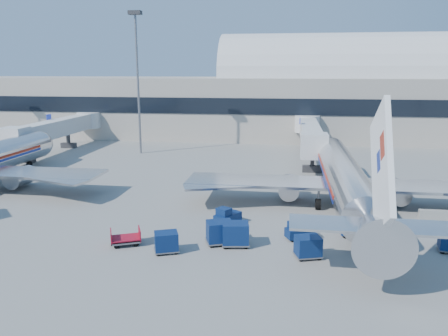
% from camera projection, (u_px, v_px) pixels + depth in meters
% --- Properties ---
extents(ground, '(260.00, 260.00, 0.00)m').
position_uv_depth(ground, '(240.00, 217.00, 41.03)').
color(ground, gray).
rests_on(ground, ground).
extents(terminal, '(170.00, 28.15, 21.00)m').
position_uv_depth(terminal, '(207.00, 98.00, 95.35)').
color(terminal, '#B2AA9E').
rests_on(terminal, ground).
extents(airliner_main, '(32.00, 37.26, 12.07)m').
position_uv_depth(airliner_main, '(345.00, 179.00, 43.31)').
color(airliner_main, silver).
rests_on(airliner_main, ground).
extents(jetbridge_near, '(4.40, 27.50, 6.25)m').
position_uv_depth(jetbridge_near, '(310.00, 132.00, 68.82)').
color(jetbridge_near, silver).
rests_on(jetbridge_near, ground).
extents(jetbridge_mid, '(4.40, 27.50, 6.25)m').
position_uv_depth(jetbridge_mid, '(61.00, 127.00, 74.82)').
color(jetbridge_mid, silver).
rests_on(jetbridge_mid, ground).
extents(mast_west, '(2.00, 1.20, 22.60)m').
position_uv_depth(mast_west, '(137.00, 62.00, 69.61)').
color(mast_west, slate).
rests_on(mast_west, ground).
extents(barrier_near, '(3.00, 0.55, 0.90)m').
position_uv_depth(barrier_near, '(436.00, 215.00, 40.29)').
color(barrier_near, '#9E9E96').
rests_on(barrier_near, ground).
extents(tug_lead, '(2.56, 2.00, 1.50)m').
position_uv_depth(tug_lead, '(299.00, 231.00, 35.61)').
color(tug_lead, '#0A204E').
rests_on(tug_lead, ground).
extents(tug_right, '(2.83, 2.16, 1.65)m').
position_uv_depth(tug_right, '(357.00, 229.00, 35.76)').
color(tug_right, '#0A204E').
rests_on(tug_right, ground).
extents(tug_left, '(2.41, 2.83, 1.66)m').
position_uv_depth(tug_left, '(227.00, 217.00, 38.91)').
color(tug_left, '#0A204E').
rests_on(tug_left, ground).
extents(cart_train_a, '(2.37, 1.95, 1.88)m').
position_uv_depth(cart_train_a, '(236.00, 234.00, 34.14)').
color(cart_train_a, '#0A204E').
rests_on(cart_train_a, ground).
extents(cart_train_b, '(2.53, 2.24, 1.85)m').
position_uv_depth(cart_train_b, '(220.00, 232.00, 34.54)').
color(cart_train_b, '#0A204E').
rests_on(cart_train_b, ground).
extents(cart_train_c, '(2.19, 1.94, 1.60)m').
position_uv_depth(cart_train_c, '(166.00, 242.00, 32.94)').
color(cart_train_c, '#0A204E').
rests_on(cart_train_c, ground).
extents(cart_solo_near, '(2.21, 1.92, 1.64)m').
position_uv_depth(cart_solo_near, '(308.00, 246.00, 32.00)').
color(cart_solo_near, '#0A204E').
rests_on(cart_solo_near, ground).
extents(cart_open_red, '(2.77, 2.43, 0.62)m').
position_uv_depth(cart_open_red, '(126.00, 239.00, 34.50)').
color(cart_open_red, slate).
rests_on(cart_open_red, ground).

